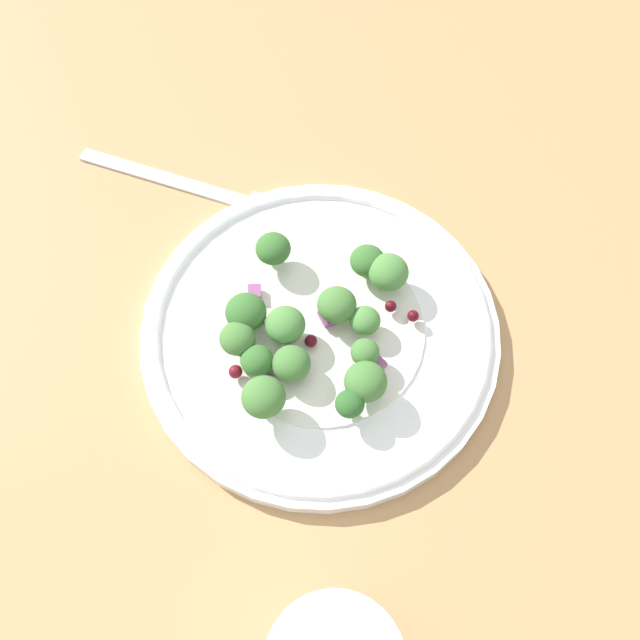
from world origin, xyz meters
TOP-DOWN VIEW (x-y plane):
  - ground_plane at (0.00, 0.00)cm, footprint 180.00×180.00cm
  - plate at (-1.66, 1.47)cm, footprint 26.24×26.24cm
  - dressing_pool at (-1.66, 1.47)cm, footprint 15.22×15.22cm
  - broccoli_floret_0 at (-6.48, -2.07)cm, footprint 2.54×2.54cm
  - broccoli_floret_1 at (-0.13, 7.09)cm, footprint 2.60×2.60cm
  - broccoli_floret_2 at (2.18, 0.03)cm, footprint 2.02×2.02cm
  - broccoli_floret_3 at (-0.87, 2.78)cm, footprint 2.83×2.83cm
  - broccoli_floret_4 at (-4.64, -3.07)cm, footprint 2.30×2.30cm
  - broccoli_floret_5 at (1.76, 6.59)cm, footprint 2.95×2.95cm
  - broccoli_floret_6 at (1.37, 2.47)cm, footprint 2.21×2.21cm
  - broccoli_floret_7 at (-3.03, -5.69)cm, footprint 2.99×2.99cm
  - broccoli_floret_8 at (2.95, -2.20)cm, footprint 2.93×2.93cm
  - broccoli_floret_9 at (2.45, -4.01)cm, footprint 2.00×2.00cm
  - broccoli_floret_10 at (-3.71, -0.26)cm, footprint 2.83×2.83cm
  - broccoli_floret_11 at (-2.31, -2.48)cm, footprint 2.68×2.68cm
  - broccoli_floret_12 at (-6.83, 5.52)cm, footprint 2.63×2.63cm
  - broccoli_floret_13 at (-6.71, 0.39)cm, footprint 2.94×2.94cm
  - cranberry_0 at (4.44, 4.33)cm, footprint 0.86×0.86cm
  - cranberry_1 at (-3.36, -0.33)cm, footprint 0.75×0.75cm
  - cranberry_2 at (1.70, 0.33)cm, footprint 0.86×0.86cm
  - cranberry_3 at (-1.83, -0.06)cm, footprint 0.90×0.90cm
  - cranberry_4 at (-5.87, -4.10)cm, footprint 0.97×0.97cm
  - cranberry_5 at (2.67, 4.52)cm, footprint 0.86×0.86cm
  - onion_bit_0 at (-1.32, 2.28)cm, footprint 1.74×1.73cm
  - onion_bit_1 at (-3.86, -3.90)cm, footprint 1.37×1.28cm
  - onion_bit_2 at (-7.11, 2.37)cm, footprint 1.31×1.39cm
  - onion_bit_3 at (-2.08, -2.33)cm, footprint 1.58×1.56cm
  - onion_bit_4 at (-6.40, 0.61)cm, footprint 1.65×1.68cm
  - onion_bit_5 at (3.05, -0.30)cm, footprint 1.56×1.62cm
  - fork at (-15.79, 10.70)cm, footprint 18.61×2.42cm

SIDE VIEW (x-z plane):
  - ground_plane at x=0.00cm, z-range -2.00..0.00cm
  - fork at x=-15.79cm, z-range 0.00..0.50cm
  - plate at x=-1.66cm, z-range 0.01..1.71cm
  - dressing_pool at x=-1.66cm, z-range 1.20..1.40cm
  - onion_bit_1 at x=-3.86cm, z-range 1.34..1.93cm
  - onion_bit_4 at x=-6.40cm, z-range 1.41..1.89cm
  - onion_bit_5 at x=3.05cm, z-range 1.42..1.94cm
  - onion_bit_3 at x=-2.08cm, z-range 1.40..1.98cm
  - onion_bit_2 at x=-7.11cm, z-range 1.66..2.18cm
  - cranberry_1 at x=-3.36cm, z-range 1.55..2.30cm
  - cranberry_2 at x=1.70cm, z-range 1.53..2.39cm
  - onion_bit_0 at x=-1.32cm, z-range 1.69..2.24cm
  - cranberry_3 at x=-1.83cm, z-range 1.57..2.48cm
  - cranberry_0 at x=4.44cm, z-range 1.77..2.62cm
  - cranberry_5 at x=2.67cm, z-range 1.78..2.63cm
  - cranberry_4 at x=-5.87cm, z-range 1.73..2.70cm
  - broccoli_floret_6 at x=1.37cm, z-range 1.63..3.87cm
  - broccoli_floret_4 at x=-4.64cm, z-range 1.67..4.00cm
  - broccoli_floret_11 at x=-2.31cm, z-range 1.51..4.23cm
  - broccoli_floret_1 at x=-0.13cm, z-range 1.68..4.32cm
  - broccoli_floret_2 at x=2.18cm, z-range 2.04..4.08cm
  - broccoli_floret_0 at x=-6.48cm, z-range 1.81..4.38cm
  - broccoli_floret_3 at x=-0.87cm, z-range 1.69..4.56cm
  - broccoli_floret_13 at x=-6.71cm, z-range 1.67..4.65cm
  - broccoli_floret_5 at x=1.76cm, z-range 1.68..4.66cm
  - broccoli_floret_10 at x=-3.71cm, z-range 1.78..4.64cm
  - broccoli_floret_9 at x=2.45cm, z-range 2.20..4.23cm
  - broccoli_floret_12 at x=-6.83cm, z-range 1.96..4.62cm
  - broccoli_floret_8 at x=2.95cm, z-range 1.85..4.82cm
  - broccoli_floret_7 at x=-3.03cm, z-range 2.12..5.14cm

